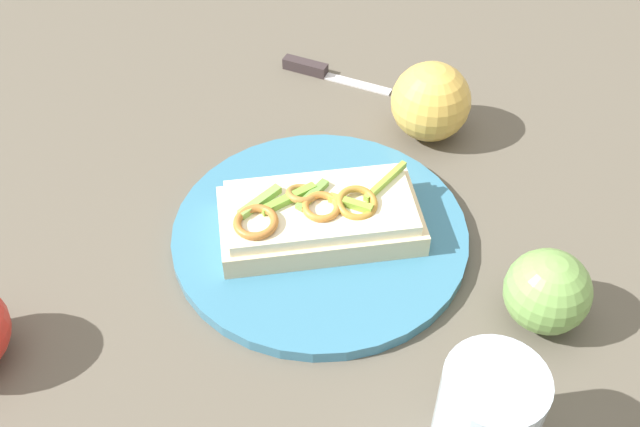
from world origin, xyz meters
TOP-DOWN VIEW (x-y plane):
  - ground_plane at (0.00, 0.00)m, footprint 2.00×2.00m
  - plate at (0.00, 0.00)m, footprint 0.26×0.26m
  - sandwich at (0.00, 0.00)m, footprint 0.17×0.09m
  - apple_1 at (-0.16, 0.11)m, footprint 0.09×0.09m
  - apple_2 at (-0.13, -0.13)m, footprint 0.10×0.10m
  - drinking_glass at (-0.08, 0.22)m, footprint 0.07×0.07m
  - knife at (-0.04, -0.25)m, footprint 0.11×0.08m

SIDE VIEW (x-z plane):
  - ground_plane at x=0.00m, z-range 0.00..0.00m
  - knife at x=-0.04m, z-range 0.00..0.01m
  - plate at x=0.00m, z-range 0.00..0.01m
  - sandwich at x=0.00m, z-range 0.01..0.05m
  - apple_1 at x=-0.16m, z-range 0.00..0.07m
  - apple_2 at x=-0.13m, z-range 0.00..0.08m
  - drinking_glass at x=-0.08m, z-range 0.00..0.09m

